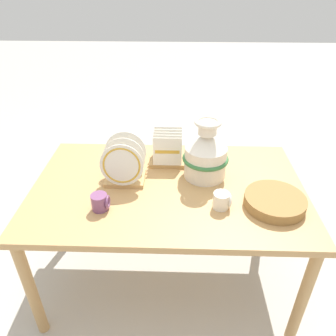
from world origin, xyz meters
TOP-DOWN VIEW (x-y plane):
  - ground_plane at (0.00, 0.00)m, footprint 14.00×14.00m
  - display_table at (0.00, 0.00)m, footprint 1.43×0.89m
  - ceramic_vase at (0.20, 0.10)m, footprint 0.25×0.25m
  - dish_rack_round_plates at (-0.23, 0.03)m, footprint 0.22×0.18m
  - dish_rack_square_plates at (-0.01, 0.25)m, footprint 0.21×0.17m
  - wicker_charger_stack at (0.52, -0.15)m, footprint 0.29×0.29m
  - mug_cream_glaze at (0.26, -0.17)m, footprint 0.09×0.08m
  - mug_plum_glaze at (-0.31, -0.20)m, footprint 0.09×0.08m

SIDE VIEW (x-z plane):
  - ground_plane at x=0.00m, z-range 0.00..0.00m
  - display_table at x=0.00m, z-range 0.28..0.97m
  - wicker_charger_stack at x=0.52m, z-range 0.69..0.75m
  - mug_cream_glaze at x=0.26m, z-range 0.69..0.78m
  - mug_plum_glaze at x=-0.31m, z-range 0.69..0.78m
  - dish_rack_square_plates at x=-0.01m, z-range 0.66..0.85m
  - dish_rack_round_plates at x=-0.23m, z-range 0.66..0.91m
  - ceramic_vase at x=0.20m, z-range 0.67..1.00m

